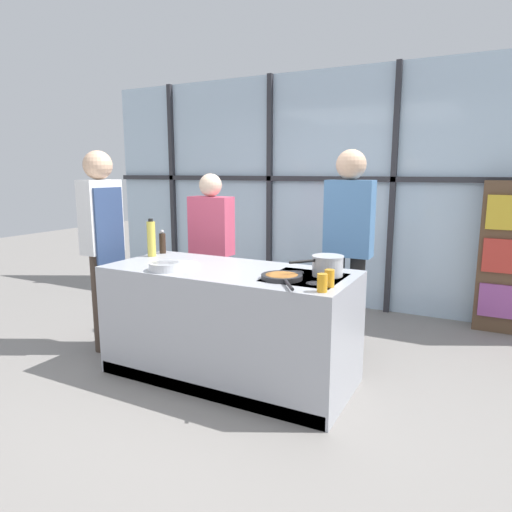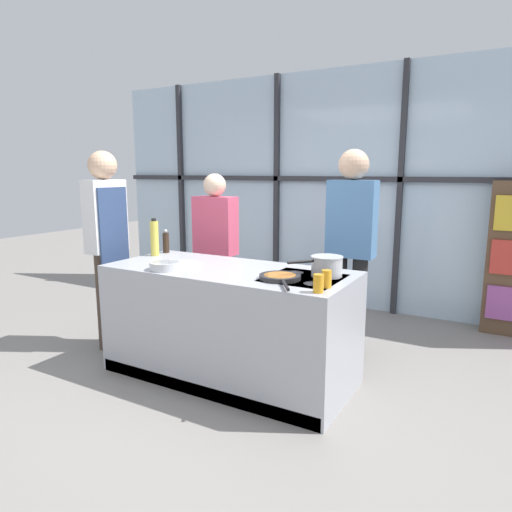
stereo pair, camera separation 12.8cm
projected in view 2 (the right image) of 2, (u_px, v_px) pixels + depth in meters
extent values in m
plane|color=gray|center=(230.00, 375.00, 3.70)|extent=(18.00, 18.00, 0.00)
cube|color=silver|center=(335.00, 191.00, 5.47)|extent=(6.40, 0.04, 2.80)
cube|color=#2D2D33|center=(334.00, 179.00, 5.40)|extent=(6.40, 0.06, 0.06)
cube|color=#2D2D33|center=(181.00, 187.00, 6.55)|extent=(0.06, 0.06, 2.80)
cube|color=#2D2D33|center=(276.00, 189.00, 5.80)|extent=(0.06, 0.06, 2.80)
cube|color=#2D2D33|center=(400.00, 192.00, 5.06)|extent=(0.06, 0.06, 2.80)
cube|color=#994C93|center=(511.00, 304.00, 4.49)|extent=(0.44, 0.03, 0.34)
cube|color=#A8AAB2|center=(229.00, 323.00, 3.62)|extent=(1.95, 0.84, 0.89)
cube|color=black|center=(304.00, 279.00, 3.23)|extent=(0.52, 0.52, 0.01)
cube|color=black|center=(199.00, 390.00, 3.34)|extent=(1.91, 0.03, 0.10)
cylinder|color=#38383D|center=(280.00, 280.00, 3.18)|extent=(0.13, 0.13, 0.01)
cylinder|color=#38383D|center=(313.00, 284.00, 3.06)|extent=(0.13, 0.13, 0.01)
cylinder|color=#38383D|center=(295.00, 273.00, 3.40)|extent=(0.13, 0.13, 0.01)
cylinder|color=#38383D|center=(326.00, 277.00, 3.28)|extent=(0.13, 0.13, 0.01)
cylinder|color=#47382D|center=(118.00, 297.00, 4.33)|extent=(0.12, 0.12, 0.90)
cylinder|color=#47382D|center=(104.00, 302.00, 4.18)|extent=(0.12, 0.12, 0.90)
cube|color=white|center=(106.00, 216.00, 4.11)|extent=(0.17, 0.38, 0.65)
sphere|color=#D8AD8C|center=(103.00, 165.00, 4.03)|extent=(0.25, 0.25, 0.25)
cube|color=navy|center=(115.00, 243.00, 4.11)|extent=(0.02, 0.32, 0.99)
cylinder|color=black|center=(224.00, 294.00, 4.64)|extent=(0.14, 0.14, 0.80)
cylinder|color=black|center=(209.00, 291.00, 4.73)|extent=(0.14, 0.14, 0.80)
cube|color=#DB4C6B|center=(215.00, 226.00, 4.56)|extent=(0.44, 0.20, 0.58)
sphere|color=beige|center=(215.00, 185.00, 4.49)|extent=(0.23, 0.23, 0.23)
cylinder|color=black|center=(358.00, 309.00, 3.96)|extent=(0.13, 0.13, 0.91)
cylinder|color=black|center=(338.00, 306.00, 4.04)|extent=(0.13, 0.13, 0.91)
cube|color=#4C7AAD|center=(352.00, 219.00, 3.86)|extent=(0.40, 0.18, 0.65)
sphere|color=#D8AD8C|center=(354.00, 165.00, 3.77)|extent=(0.25, 0.25, 0.25)
cylinder|color=#232326|center=(280.00, 277.00, 3.18)|extent=(0.29, 0.29, 0.03)
cylinder|color=#B26B2D|center=(280.00, 275.00, 3.18)|extent=(0.23, 0.23, 0.01)
cylinder|color=#232326|center=(285.00, 285.00, 2.92)|extent=(0.15, 0.21, 0.02)
cylinder|color=silver|center=(327.00, 266.00, 3.26)|extent=(0.22, 0.22, 0.15)
cylinder|color=silver|center=(327.00, 257.00, 3.25)|extent=(0.23, 0.23, 0.01)
cylinder|color=black|center=(301.00, 262.00, 3.18)|extent=(0.14, 0.17, 0.02)
cylinder|color=white|center=(183.00, 264.00, 3.68)|extent=(0.26, 0.26, 0.01)
cylinder|color=silver|center=(166.00, 266.00, 3.49)|extent=(0.25, 0.25, 0.06)
cylinder|color=#4C4C51|center=(165.00, 263.00, 3.49)|extent=(0.20, 0.20, 0.01)
cylinder|color=#E0CC4C|center=(154.00, 238.00, 4.06)|extent=(0.07, 0.07, 0.31)
cylinder|color=black|center=(154.00, 220.00, 4.02)|extent=(0.04, 0.04, 0.02)
cylinder|color=#332319|center=(166.00, 243.00, 4.21)|extent=(0.06, 0.06, 0.18)
sphere|color=#B2B2B7|center=(166.00, 231.00, 4.19)|extent=(0.04, 0.04, 0.04)
cylinder|color=orange|center=(318.00, 283.00, 2.83)|extent=(0.07, 0.07, 0.12)
cylinder|color=orange|center=(327.00, 279.00, 2.95)|extent=(0.07, 0.07, 0.12)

